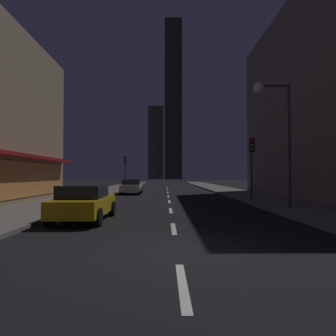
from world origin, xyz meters
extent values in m
cube|color=black|center=(0.00, 32.00, -0.05)|extent=(78.00, 136.00, 0.10)
cube|color=#605E59|center=(7.00, 32.00, 0.07)|extent=(4.00, 76.00, 0.15)
cube|color=#605E59|center=(-7.00, 32.00, 0.07)|extent=(4.00, 76.00, 0.15)
cube|color=silver|center=(0.00, -2.00, 0.01)|extent=(0.16, 2.20, 0.01)
cube|color=silver|center=(0.00, 3.20, 0.01)|extent=(0.16, 2.20, 0.01)
cube|color=silver|center=(0.00, 8.40, 0.01)|extent=(0.16, 2.20, 0.01)
cube|color=silver|center=(0.00, 13.60, 0.01)|extent=(0.16, 2.20, 0.01)
cube|color=silver|center=(0.00, 18.80, 0.01)|extent=(0.16, 2.20, 0.01)
cube|color=silver|center=(0.00, 24.00, 0.01)|extent=(0.16, 2.20, 0.01)
cube|color=silver|center=(0.00, 29.20, 0.01)|extent=(0.16, 2.20, 0.01)
cube|color=silver|center=(0.00, 34.40, 0.01)|extent=(0.16, 2.20, 0.01)
cube|color=silver|center=(0.00, 39.60, 0.01)|extent=(0.16, 2.20, 0.01)
cube|color=#D88C3F|center=(-9.00, 8.56, 1.60)|extent=(0.10, 17.79, 2.20)
cube|color=maroon|center=(-8.60, 8.56, 3.00)|extent=(0.90, 18.39, 0.20)
cube|color=#5C5745|center=(-5.01, 143.54, 18.48)|extent=(7.70, 7.62, 36.97)
cube|color=#363328|center=(3.70, 135.61, 39.10)|extent=(8.41, 6.28, 78.19)
cube|color=gold|center=(-3.60, 5.10, 0.61)|extent=(1.80, 4.20, 0.65)
cube|color=black|center=(-3.60, 4.90, 1.17)|extent=(1.64, 2.00, 0.55)
cylinder|color=black|center=(-4.48, 6.50, 0.34)|extent=(0.22, 0.68, 0.68)
cylinder|color=black|center=(-2.72, 6.50, 0.34)|extent=(0.22, 0.68, 0.68)
cylinder|color=black|center=(-4.48, 3.70, 0.34)|extent=(0.22, 0.68, 0.68)
cylinder|color=black|center=(-2.72, 3.70, 0.34)|extent=(0.22, 0.68, 0.68)
sphere|color=white|center=(-4.15, 7.15, 0.67)|extent=(0.18, 0.18, 0.18)
sphere|color=white|center=(-3.05, 7.15, 0.67)|extent=(0.18, 0.18, 0.18)
cube|color=silver|center=(-3.60, 22.01, 0.61)|extent=(1.80, 4.20, 0.65)
cube|color=black|center=(-3.60, 21.81, 1.17)|extent=(1.64, 2.00, 0.55)
cylinder|color=black|center=(-4.48, 23.41, 0.34)|extent=(0.22, 0.68, 0.68)
cylinder|color=black|center=(-2.72, 23.41, 0.34)|extent=(0.22, 0.68, 0.68)
cylinder|color=black|center=(-4.48, 20.61, 0.34)|extent=(0.22, 0.68, 0.68)
cylinder|color=black|center=(-2.72, 20.61, 0.34)|extent=(0.22, 0.68, 0.68)
sphere|color=white|center=(-4.15, 24.06, 0.67)|extent=(0.18, 0.18, 0.18)
sphere|color=white|center=(-3.05, 24.06, 0.67)|extent=(0.18, 0.18, 0.18)
cylinder|color=red|center=(-5.90, 19.36, 0.43)|extent=(0.22, 0.22, 0.55)
sphere|color=red|center=(-5.90, 19.36, 0.70)|extent=(0.21, 0.21, 0.21)
cylinder|color=red|center=(-5.90, 19.36, 0.18)|extent=(0.30, 0.30, 0.06)
cylinder|color=red|center=(-6.06, 19.36, 0.45)|extent=(0.10, 0.10, 0.10)
cylinder|color=red|center=(-5.74, 19.36, 0.45)|extent=(0.10, 0.10, 0.10)
cylinder|color=#2D2D2D|center=(5.50, 12.62, 2.25)|extent=(0.12, 0.12, 4.20)
cube|color=black|center=(5.50, 12.42, 3.85)|extent=(0.32, 0.24, 0.90)
sphere|color=red|center=(5.50, 12.29, 4.13)|extent=(0.18, 0.18, 0.18)
sphere|color=#F2B20C|center=(5.50, 12.29, 3.85)|extent=(0.18, 0.18, 0.18)
sphere|color=#19D833|center=(5.50, 12.29, 3.57)|extent=(0.18, 0.18, 0.18)
cylinder|color=#2D2D2D|center=(-5.50, 31.44, 2.25)|extent=(0.12, 0.12, 4.20)
cube|color=black|center=(-5.50, 31.24, 3.85)|extent=(0.32, 0.24, 0.90)
sphere|color=red|center=(-5.50, 31.11, 4.13)|extent=(0.18, 0.18, 0.18)
sphere|color=#F2B20C|center=(-5.50, 31.11, 3.85)|extent=(0.18, 0.18, 0.18)
sphere|color=#19D833|center=(-5.50, 31.11, 3.57)|extent=(0.18, 0.18, 0.18)
cylinder|color=#38383D|center=(6.20, 8.22, 3.40)|extent=(0.16, 0.16, 6.50)
cylinder|color=#38383D|center=(5.40, 8.22, 6.55)|extent=(1.60, 0.12, 0.12)
sphere|color=#FCF7CC|center=(4.60, 8.22, 6.45)|extent=(0.56, 0.56, 0.56)
camera|label=1|loc=(-0.30, -6.98, 1.85)|focal=31.34mm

